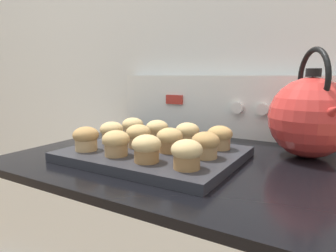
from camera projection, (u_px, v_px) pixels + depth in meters
wall_back at (231, 47)px, 1.02m from camera, size 8.00×0.05×2.40m
control_panel at (225, 106)px, 1.00m from camera, size 0.78×0.07×0.20m
muffin_pan at (154, 154)px, 0.73m from camera, size 0.41×0.31×0.02m
muffin_r0_c0 at (86, 138)px, 0.72m from camera, size 0.06×0.06×0.06m
muffin_r0_c1 at (116, 143)px, 0.67m from camera, size 0.06×0.06×0.06m
muffin_r0_c2 at (148, 148)px, 0.62m from camera, size 0.06×0.06×0.06m
muffin_r0_c3 at (187, 154)px, 0.58m from camera, size 0.06×0.06×0.06m
muffin_r1_c0 at (112, 132)px, 0.80m from camera, size 0.06×0.06×0.06m
muffin_r1_c1 at (138, 135)px, 0.75m from camera, size 0.06×0.06×0.06m
muffin_r1_c2 at (170, 140)px, 0.71m from camera, size 0.06×0.06×0.06m
muffin_r1_c3 at (205, 144)px, 0.66m from camera, size 0.06×0.06×0.06m
muffin_r2_c0 at (133, 127)px, 0.87m from camera, size 0.06×0.06×0.06m
muffin_r2_c1 at (157, 130)px, 0.83m from camera, size 0.06×0.06×0.06m
muffin_r2_c2 at (188, 133)px, 0.78m from camera, size 0.06×0.06×0.06m
muffin_r2_c3 at (220, 137)px, 0.74m from camera, size 0.06×0.06×0.06m
tea_kettle at (310, 116)px, 0.73m from camera, size 0.20×0.23×0.27m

